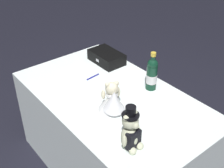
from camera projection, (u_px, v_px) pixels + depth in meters
name	position (u px, v px, depth m)	size (l,w,h in m)	color
ground_plane	(112.00, 166.00, 2.54)	(12.00, 12.00, 0.00)	black
reception_table	(112.00, 134.00, 2.34)	(1.51, 0.87, 0.74)	white
teddy_bear_groom	(131.00, 132.00, 1.64)	(0.13, 0.14, 0.29)	beige
teddy_bear_bride	(113.00, 100.00, 1.94)	(0.24, 0.21, 0.22)	white
champagne_bottle	(152.00, 74.00, 2.15)	(0.08, 0.08, 0.30)	#0F3523
signing_pen	(93.00, 77.00, 2.35)	(0.02, 0.13, 0.01)	navy
gift_case_black	(107.00, 57.00, 2.54)	(0.31, 0.20, 0.09)	black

